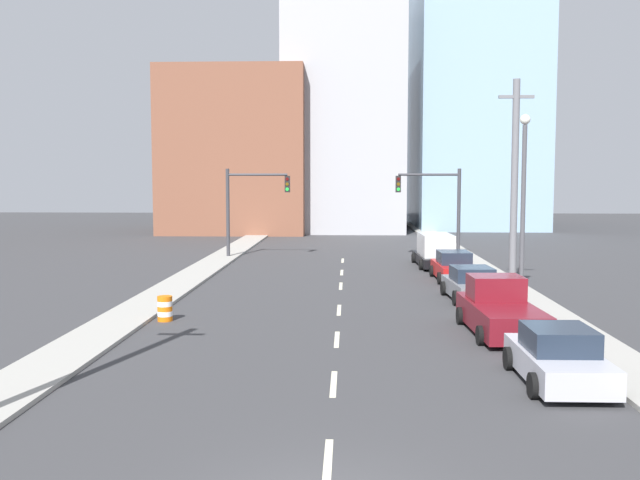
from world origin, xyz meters
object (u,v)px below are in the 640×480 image
Objects in this scene: sedan_gray at (472,285)px; sedan_red at (454,267)px; sedan_silver at (558,358)px; street_lamp at (523,193)px; box_truck_black at (435,251)px; utility_pole_right_mid at (514,185)px; traffic_barrel at (165,309)px; pickup_truck_maroon at (500,311)px; traffic_signal_left at (246,200)px; traffic_signal_right at (440,200)px.

sedan_gray is 6.14m from sedan_red.
street_lamp is at bearing 80.30° from sedan_silver.
utility_pole_right_mid is at bearing -79.19° from box_truck_black.
traffic_barrel is 15.92m from street_lamp.
traffic_signal_left is at bearing 115.29° from pickup_truck_maroon.
sedan_silver is (-0.60, -29.22, -3.23)m from traffic_signal_right.
pickup_truck_maroon is 12.90m from sedan_red.
utility_pole_right_mid is 15.34m from sedan_silver.
street_lamp is at bearing -48.65° from traffic_signal_left.
traffic_barrel is at bearing 169.97° from pickup_truck_maroon.
sedan_silver reaches higher than sedan_gray.
sedan_silver is at bearing -98.21° from utility_pole_right_mid.
traffic_signal_left is 1.00× the size of traffic_signal_right.
sedan_red is at bearing 114.54° from utility_pole_right_mid.
box_truck_black is (12.20, -4.29, -2.96)m from traffic_signal_left.
traffic_signal_left is 1.02× the size of box_truck_black.
traffic_barrel is at bearing -160.86° from street_lamp.
traffic_signal_left reaches higher than sedan_gray.
box_truck_black reaches higher than sedan_silver.
traffic_signal_right is 1.28× the size of sedan_red.
box_truck_black is (-2.29, 12.17, -3.77)m from street_lamp.
box_truck_black is (-0.16, 12.06, 0.28)m from sedan_gray.
traffic_signal_right is 10.71m from sedan_red.
street_lamp is (14.49, -16.46, 0.81)m from traffic_signal_left.
pickup_truck_maroon is 18.82m from box_truck_black.
pickup_truck_maroon reaches higher than sedan_silver.
box_truck_black is (-0.21, 24.94, 0.27)m from sedan_silver.
pickup_truck_maroon is at bearing -62.23° from traffic_signal_left.
traffic_barrel is at bearing -160.81° from sedan_gray.
box_truck_black is at bearing 102.52° from utility_pole_right_mid.
traffic_barrel is at bearing -139.15° from sedan_red.
traffic_barrel is at bearing 147.65° from sedan_silver.
sedan_gray is 0.94× the size of sedan_red.
traffic_signal_right is 1.41× the size of sedan_silver.
traffic_barrel is 0.16× the size of box_truck_black.
traffic_signal_left is at bearing 112.58° from sedan_silver.
traffic_signal_left is 1.41× the size of sedan_silver.
utility_pole_right_mid is at bearing -66.76° from sedan_red.
traffic_barrel is 14.62m from sedan_silver.
utility_pole_right_mid is 10.38× the size of traffic_barrel.
utility_pole_right_mid is 1.67× the size of box_truck_black.
box_truck_black is (-0.81, -4.29, -2.96)m from traffic_signal_right.
traffic_barrel is 12.28m from pickup_truck_maroon.
traffic_signal_left is at bearing 180.00° from traffic_signal_right.
utility_pole_right_mid reaches higher than traffic_barrel.
box_truck_black is at bearing -100.65° from traffic_signal_right.
box_truck_black reaches higher than sedan_red.
sedan_red is (-2.04, 4.47, -4.36)m from utility_pole_right_mid.
sedan_silver is 0.91× the size of sedan_red.
traffic_signal_left is 21.94m from street_lamp.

